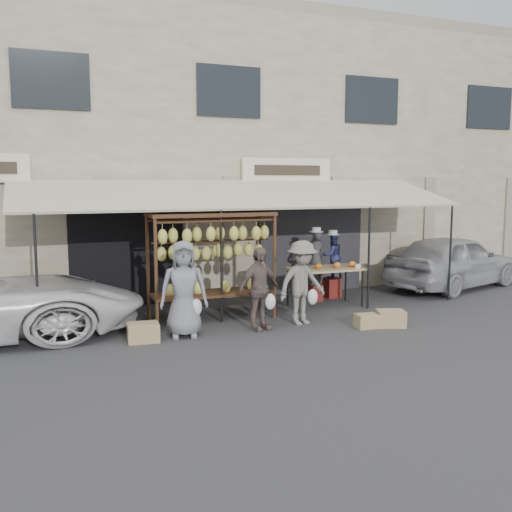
{
  "coord_description": "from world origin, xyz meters",
  "views": [
    {
      "loc": [
        -4.63,
        -9.7,
        2.85
      ],
      "look_at": [
        -0.14,
        1.4,
        1.3
      ],
      "focal_mm": 40.0,
      "sensor_mm": 36.0,
      "label": 1
    }
  ],
  "objects_px": {
    "banana_rack": "(212,245)",
    "produce_table": "(326,269)",
    "crate_near_b": "(391,318)",
    "customer_left": "(184,289)",
    "crate_near_a": "(367,321)",
    "vendor_right": "(333,256)",
    "customer_right": "(302,283)",
    "vendor_left": "(316,258)",
    "customer_mid": "(259,289)",
    "crate_far": "(143,332)",
    "sedan": "(453,261)"
  },
  "relations": [
    {
      "from": "banana_rack",
      "to": "produce_table",
      "type": "bearing_deg",
      "value": 5.36
    },
    {
      "from": "crate_near_b",
      "to": "customer_left",
      "type": "bearing_deg",
      "value": 168.52
    },
    {
      "from": "customer_left",
      "to": "crate_near_b",
      "type": "height_order",
      "value": "customer_left"
    },
    {
      "from": "crate_near_a",
      "to": "vendor_right",
      "type": "bearing_deg",
      "value": 73.67
    },
    {
      "from": "banana_rack",
      "to": "customer_left",
      "type": "xyz_separation_m",
      "value": [
        -0.89,
        -1.05,
        -0.67
      ]
    },
    {
      "from": "customer_right",
      "to": "customer_left",
      "type": "bearing_deg",
      "value": 168.95
    },
    {
      "from": "banana_rack",
      "to": "crate_near_a",
      "type": "height_order",
      "value": "banana_rack"
    },
    {
      "from": "vendor_left",
      "to": "vendor_right",
      "type": "xyz_separation_m",
      "value": [
        0.58,
        0.22,
        -0.0
      ]
    },
    {
      "from": "produce_table",
      "to": "vendor_right",
      "type": "distance_m",
      "value": 1.09
    },
    {
      "from": "vendor_right",
      "to": "customer_left",
      "type": "height_order",
      "value": "customer_left"
    },
    {
      "from": "customer_right",
      "to": "crate_near_b",
      "type": "relative_size",
      "value": 3.16
    },
    {
      "from": "vendor_right",
      "to": "customer_mid",
      "type": "relative_size",
      "value": 0.69
    },
    {
      "from": "banana_rack",
      "to": "crate_far",
      "type": "height_order",
      "value": "banana_rack"
    },
    {
      "from": "banana_rack",
      "to": "vendor_left",
      "type": "distance_m",
      "value": 3.06
    },
    {
      "from": "vendor_left",
      "to": "customer_left",
      "type": "bearing_deg",
      "value": 12.83
    },
    {
      "from": "crate_near_a",
      "to": "customer_mid",
      "type": "bearing_deg",
      "value": 162.09
    },
    {
      "from": "vendor_right",
      "to": "sedan",
      "type": "height_order",
      "value": "vendor_right"
    },
    {
      "from": "customer_left",
      "to": "customer_right",
      "type": "xyz_separation_m",
      "value": [
        2.45,
        0.03,
        -0.05
      ]
    },
    {
      "from": "customer_right",
      "to": "sedan",
      "type": "bearing_deg",
      "value": 8.08
    },
    {
      "from": "crate_near_a",
      "to": "crate_near_b",
      "type": "relative_size",
      "value": 0.83
    },
    {
      "from": "crate_near_a",
      "to": "crate_far",
      "type": "distance_m",
      "value": 4.34
    },
    {
      "from": "produce_table",
      "to": "crate_near_b",
      "type": "relative_size",
      "value": 3.16
    },
    {
      "from": "customer_left",
      "to": "crate_near_b",
      "type": "xyz_separation_m",
      "value": [
        4.0,
        -0.81,
        -0.74
      ]
    },
    {
      "from": "produce_table",
      "to": "crate_far",
      "type": "xyz_separation_m",
      "value": [
        -4.47,
        -1.37,
        -0.7
      ]
    },
    {
      "from": "produce_table",
      "to": "customer_right",
      "type": "relative_size",
      "value": 1.0
    },
    {
      "from": "customer_left",
      "to": "crate_far",
      "type": "height_order",
      "value": "customer_left"
    },
    {
      "from": "banana_rack",
      "to": "sedan",
      "type": "bearing_deg",
      "value": 7.95
    },
    {
      "from": "sedan",
      "to": "crate_far",
      "type": "bearing_deg",
      "value": 86.47
    },
    {
      "from": "sedan",
      "to": "customer_mid",
      "type": "bearing_deg",
      "value": 90.94
    },
    {
      "from": "banana_rack",
      "to": "customer_right",
      "type": "bearing_deg",
      "value": -33.28
    },
    {
      "from": "crate_near_b",
      "to": "banana_rack",
      "type": "bearing_deg",
      "value": 149.04
    },
    {
      "from": "vendor_right",
      "to": "crate_near_b",
      "type": "relative_size",
      "value": 2.07
    },
    {
      "from": "customer_mid",
      "to": "sedan",
      "type": "bearing_deg",
      "value": -0.72
    },
    {
      "from": "customer_mid",
      "to": "crate_near_b",
      "type": "height_order",
      "value": "customer_mid"
    },
    {
      "from": "produce_table",
      "to": "crate_near_b",
      "type": "height_order",
      "value": "produce_table"
    },
    {
      "from": "vendor_left",
      "to": "vendor_right",
      "type": "height_order",
      "value": "vendor_left"
    },
    {
      "from": "vendor_left",
      "to": "vendor_right",
      "type": "relative_size",
      "value": 1.18
    },
    {
      "from": "crate_near_a",
      "to": "crate_far",
      "type": "relative_size",
      "value": 0.8
    },
    {
      "from": "customer_left",
      "to": "customer_right",
      "type": "height_order",
      "value": "customer_left"
    },
    {
      "from": "customer_left",
      "to": "crate_near_a",
      "type": "relative_size",
      "value": 4.05
    },
    {
      "from": "crate_near_b",
      "to": "sedan",
      "type": "relative_size",
      "value": 0.12
    },
    {
      "from": "banana_rack",
      "to": "vendor_right",
      "type": "xyz_separation_m",
      "value": [
        3.46,
        1.11,
        -0.52
      ]
    },
    {
      "from": "customer_mid",
      "to": "crate_near_a",
      "type": "height_order",
      "value": "customer_mid"
    },
    {
      "from": "customer_left",
      "to": "crate_near_b",
      "type": "distance_m",
      "value": 4.15
    },
    {
      "from": "produce_table",
      "to": "customer_mid",
      "type": "bearing_deg",
      "value": -148.2
    },
    {
      "from": "vendor_left",
      "to": "customer_left",
      "type": "distance_m",
      "value": 4.25
    },
    {
      "from": "banana_rack",
      "to": "vendor_right",
      "type": "bearing_deg",
      "value": 17.78
    },
    {
      "from": "vendor_left",
      "to": "crate_near_a",
      "type": "relative_size",
      "value": 2.96
    },
    {
      "from": "crate_far",
      "to": "banana_rack",
      "type": "bearing_deg",
      "value": 33.51
    },
    {
      "from": "vendor_right",
      "to": "customer_mid",
      "type": "distance_m",
      "value": 3.66
    }
  ]
}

